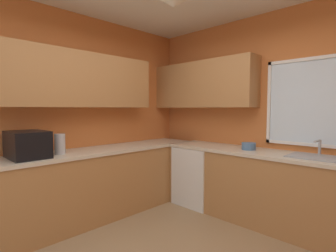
# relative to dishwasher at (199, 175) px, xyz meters

# --- Properties ---
(room_shell) EXTENTS (3.98, 3.97, 2.76)m
(room_shell) POSITION_rel_dishwasher_xyz_m (0.59, -1.10, 1.38)
(room_shell) COLOR #D17238
(room_shell) RESTS_ON ground_plane
(counter_run_left) EXTENTS (0.65, 3.58, 0.90)m
(counter_run_left) POSITION_rel_dishwasher_xyz_m (-0.66, -1.58, 0.02)
(counter_run_left) COLOR #AD7542
(counter_run_left) RESTS_ON ground_plane
(counter_run_back) EXTENTS (3.07, 0.65, 0.90)m
(counter_run_back) POSITION_rel_dishwasher_xyz_m (1.17, 0.03, 0.02)
(counter_run_back) COLOR #AD7542
(counter_run_back) RESTS_ON ground_plane
(dishwasher) EXTENTS (0.60, 0.60, 0.85)m
(dishwasher) POSITION_rel_dishwasher_xyz_m (0.00, 0.00, 0.00)
(dishwasher) COLOR white
(dishwasher) RESTS_ON ground_plane
(microwave) EXTENTS (0.48, 0.36, 0.29)m
(microwave) POSITION_rel_dishwasher_xyz_m (-0.66, -2.17, 0.62)
(microwave) COLOR black
(microwave) RESTS_ON counter_run_left
(kettle) EXTENTS (0.12, 0.12, 0.24)m
(kettle) POSITION_rel_dishwasher_xyz_m (-0.64, -1.83, 0.59)
(kettle) COLOR #B7B7BC
(kettle) RESTS_ON counter_run_left
(sink_assembly) EXTENTS (0.52, 0.40, 0.19)m
(sink_assembly) POSITION_rel_dishwasher_xyz_m (1.55, 0.04, 0.48)
(sink_assembly) COLOR #9EA0A5
(sink_assembly) RESTS_ON counter_run_back
(bowl) EXTENTS (0.18, 0.18, 0.09)m
(bowl) POSITION_rel_dishwasher_xyz_m (0.78, 0.03, 0.52)
(bowl) COLOR #4C7099
(bowl) RESTS_ON counter_run_back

